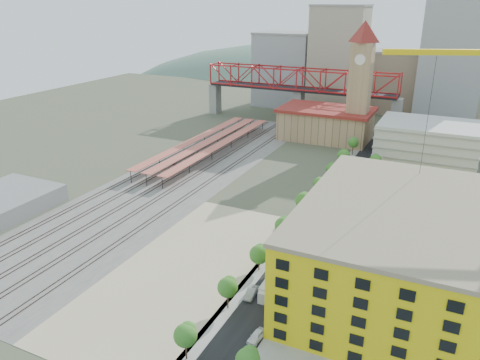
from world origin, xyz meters
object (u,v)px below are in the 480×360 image
at_px(clock_tower, 361,73).
at_px(construction_building, 420,253).
at_px(site_trailer_b, 274,282).
at_px(site_trailer_d, 316,225).
at_px(site_trailer_c, 302,245).
at_px(site_trailer_a, 271,288).

xyz_separation_m(clock_tower, construction_building, (34.00, -99.99, -19.29)).
relative_size(site_trailer_b, site_trailer_d, 1.12).
bearing_deg(site_trailer_c, site_trailer_d, 106.47).
bearing_deg(clock_tower, site_trailer_b, -85.84).
relative_size(site_trailer_a, site_trailer_c, 1.05).
height_order(clock_tower, site_trailer_a, clock_tower).
height_order(construction_building, site_trailer_b, construction_building).
bearing_deg(clock_tower, site_trailer_c, -85.04).
distance_m(construction_building, site_trailer_b, 29.01).
distance_m(clock_tower, site_trailer_a, 115.41).
bearing_deg(clock_tower, site_trailer_d, -84.37).
bearing_deg(site_trailer_d, site_trailer_b, -102.20).
bearing_deg(site_trailer_a, site_trailer_b, 86.69).
bearing_deg(site_trailer_b, construction_building, 19.86).
xyz_separation_m(construction_building, site_trailer_c, (-26.00, 7.77, -8.23)).
bearing_deg(site_trailer_b, clock_tower, 92.84).
xyz_separation_m(site_trailer_b, site_trailer_d, (0.00, 28.97, -0.15)).
height_order(clock_tower, site_trailer_b, clock_tower).
bearing_deg(construction_building, site_trailer_d, 144.00).
relative_size(clock_tower, site_trailer_b, 5.02).
xyz_separation_m(site_trailer_a, site_trailer_d, (0.00, 30.71, 0.03)).
distance_m(construction_building, site_trailer_d, 33.16).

